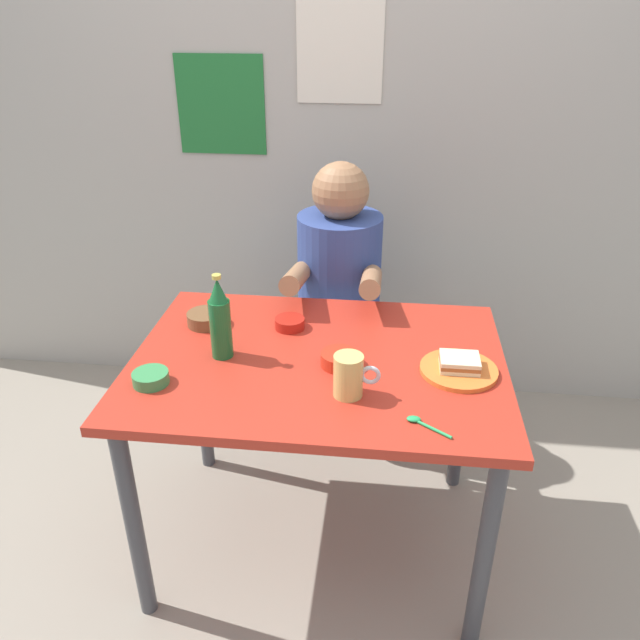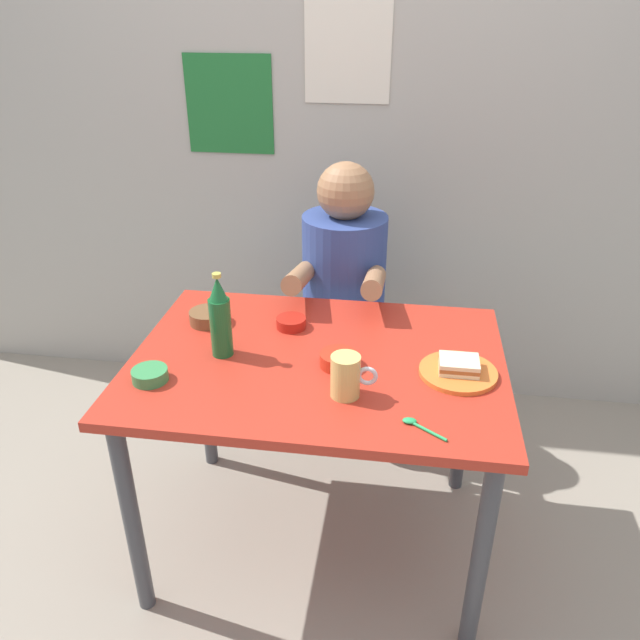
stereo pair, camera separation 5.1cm
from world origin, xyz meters
name	(u,v)px [view 2 (the right image)]	position (x,y,z in m)	size (l,w,h in m)	color
ground_plane	(318,537)	(0.00, 0.00, 0.00)	(6.00, 6.00, 0.00)	gray
wall_back	(356,104)	(0.00, 1.05, 1.30)	(4.40, 0.09, 2.60)	#ADA89E
dining_table	(318,384)	(0.00, 0.00, 0.65)	(1.10, 0.80, 0.74)	#B72D1E
stool	(342,360)	(0.01, 0.63, 0.35)	(0.34, 0.34, 0.45)	#4C4C51
person_seated	(344,269)	(0.01, 0.62, 0.77)	(0.33, 0.56, 0.72)	#33478C
plate_orange	(458,372)	(0.41, -0.03, 0.75)	(0.22, 0.22, 0.01)	orange
sandwich	(459,365)	(0.41, -0.03, 0.77)	(0.11, 0.09, 0.04)	beige
beer_mug	(346,376)	(0.10, -0.18, 0.80)	(0.13, 0.08, 0.12)	#D1BC66
beer_bottle	(220,319)	(-0.28, -0.02, 0.86)	(0.06, 0.06, 0.26)	#19602D
sauce_bowl_chili	(339,359)	(0.07, -0.03, 0.76)	(0.11, 0.11, 0.04)	red
sambal_bowl_red	(291,322)	(-0.11, 0.17, 0.76)	(0.10, 0.10, 0.03)	#B21E14
dip_bowl_green	(150,374)	(-0.44, -0.19, 0.76)	(0.10, 0.10, 0.03)	#388C4C
condiment_bowl_brown	(208,316)	(-0.39, 0.17, 0.76)	(0.12, 0.12, 0.04)	brown
spoon	(417,425)	(0.29, -0.29, 0.75)	(0.11, 0.08, 0.01)	#26A559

